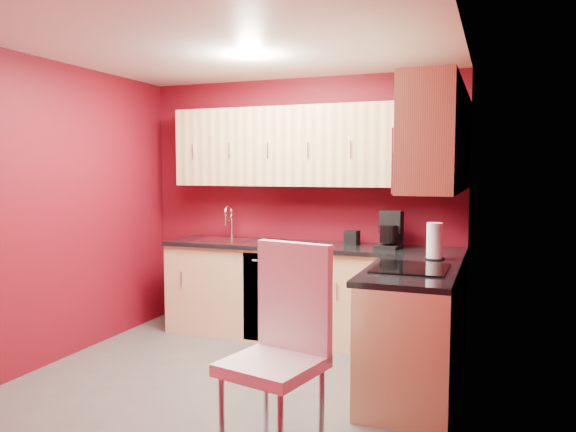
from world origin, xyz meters
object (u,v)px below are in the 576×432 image
Objects in this scene: sink at (224,236)px; coffee_maker at (389,230)px; napkin_holder at (352,237)px; paper_towel at (434,241)px; dining_chair at (272,354)px; microwave at (430,162)px.

sink is 1.65m from coffee_maker.
paper_towel is (0.81, -0.62, 0.08)m from napkin_holder.
coffee_maker is at bearing 96.87° from dining_chair.
dining_chair is at bearing -120.96° from microwave.
paper_towel is at bearing -37.54° from napkin_holder.
coffee_maker reaches higher than napkin_holder.
coffee_maker is at bearing -21.06° from napkin_holder.
microwave is at bearing -25.60° from sink.
sink is at bearing -174.56° from napkin_holder.
paper_towel is at bearing -39.42° from coffee_maker.
napkin_holder is (1.27, 0.12, 0.03)m from sink.
coffee_maker is (-0.45, 0.98, -0.59)m from microwave.
dining_chair is at bearing -57.05° from sink.
microwave is 2.43m from sink.
microwave is 1.46× the size of sink.
napkin_holder is 1.03m from paper_towel.
dining_chair is (-0.69, -1.66, -0.46)m from paper_towel.
napkin_holder is 0.46× the size of paper_towel.
microwave is 0.64× the size of dining_chair.
coffee_maker is at bearing -0.71° from sink.
sink reaches higher than napkin_holder.
paper_towel is at bearing -13.55° from sink.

